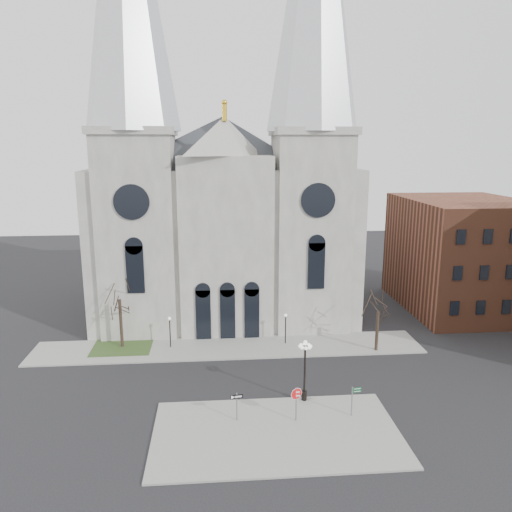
{
  "coord_description": "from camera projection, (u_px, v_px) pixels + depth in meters",
  "views": [
    {
      "loc": [
        -1.22,
        -37.42,
        20.66
      ],
      "look_at": [
        2.6,
        8.0,
        10.43
      ],
      "focal_mm": 35.0,
      "sensor_mm": 36.0,
      "label": 1
    }
  ],
  "objects": [
    {
      "name": "sidewalk_far",
      "position": [
        229.0,
        347.0,
        51.68
      ],
      "size": [
        40.0,
        6.0,
        0.14
      ],
      "primitive_type": "cube",
      "color": "gray",
      "rests_on": "ground"
    },
    {
      "name": "tree_right",
      "position": [
        378.0,
        309.0,
        50.0
      ],
      "size": [
        3.2,
        3.2,
        6.0
      ],
      "color": "black",
      "rests_on": "ground"
    },
    {
      "name": "sidewalk_near",
      "position": [
        276.0,
        433.0,
        36.37
      ],
      "size": [
        18.0,
        10.0,
        0.14
      ],
      "primitive_type": "cube",
      "color": "gray",
      "rests_on": "ground"
    },
    {
      "name": "bg_building_brick",
      "position": [
        461.0,
        254.0,
        63.31
      ],
      "size": [
        14.0,
        18.0,
        14.0
      ],
      "primitive_type": "cube",
      "color": "brown",
      "rests_on": "ground"
    },
    {
      "name": "globe_lamp",
      "position": [
        305.0,
        363.0,
        40.25
      ],
      "size": [
        1.19,
        1.19,
        5.22
      ],
      "rotation": [
        0.0,
        0.0,
        -0.07
      ],
      "color": "black",
      "rests_on": "sidewalk_near"
    },
    {
      "name": "ped_lamp_left",
      "position": [
        170.0,
        327.0,
        51.19
      ],
      "size": [
        0.32,
        0.32,
        3.26
      ],
      "color": "black",
      "rests_on": "sidewalk_far"
    },
    {
      "name": "stop_sign",
      "position": [
        296.0,
        397.0,
        37.52
      ],
      "size": [
        0.98,
        0.1,
        2.7
      ],
      "rotation": [
        0.0,
        0.0,
        -0.01
      ],
      "color": "slate",
      "rests_on": "sidewalk_near"
    },
    {
      "name": "ped_lamp_right",
      "position": [
        286.0,
        324.0,
        52.17
      ],
      "size": [
        0.32,
        0.32,
        3.26
      ],
      "color": "black",
      "rests_on": "sidewalk_far"
    },
    {
      "name": "grass_patch",
      "position": [
        122.0,
        347.0,
        51.75
      ],
      "size": [
        6.0,
        5.0,
        0.18
      ],
      "primitive_type": "cube",
      "color": "#2C471E",
      "rests_on": "ground"
    },
    {
      "name": "tree_left",
      "position": [
        119.0,
        296.0,
        50.55
      ],
      "size": [
        3.2,
        3.2,
        7.5
      ],
      "color": "black",
      "rests_on": "ground"
    },
    {
      "name": "ground",
      "position": [
        233.0,
        401.0,
        41.0
      ],
      "size": [
        160.0,
        160.0,
        0.0
      ],
      "primitive_type": "plane",
      "color": "black",
      "rests_on": "ground"
    },
    {
      "name": "one_way_sign",
      "position": [
        237.0,
        402.0,
        37.65
      ],
      "size": [
        0.97,
        0.19,
        2.23
      ],
      "rotation": [
        0.0,
        0.0,
        0.15
      ],
      "color": "slate",
      "rests_on": "sidewalk_near"
    },
    {
      "name": "street_name_sign",
      "position": [
        353.0,
        399.0,
        38.32
      ],
      "size": [
        0.76,
        0.15,
        2.39
      ],
      "rotation": [
        0.0,
        0.0,
        0.12
      ],
      "color": "slate",
      "rests_on": "sidewalk_near"
    },
    {
      "name": "cathedral",
      "position": [
        224.0,
        163.0,
        59.18
      ],
      "size": [
        33.0,
        26.66,
        54.0
      ],
      "color": "gray",
      "rests_on": "ground"
    }
  ]
}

